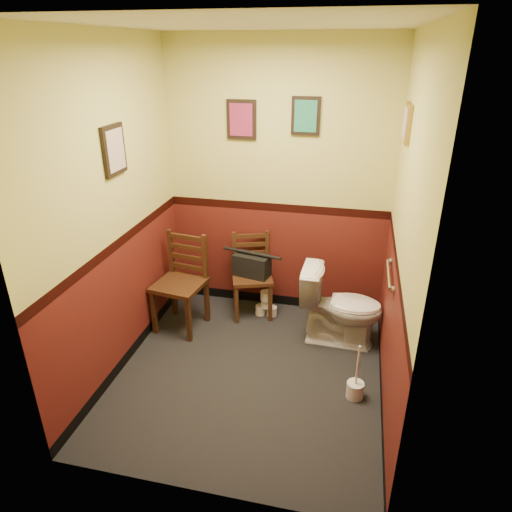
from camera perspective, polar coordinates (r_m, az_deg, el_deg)
The scene contains 17 objects.
floor at distance 4.08m, azimuth -0.80°, elevation -14.34°, with size 2.20×2.40×0.00m, color black.
ceiling at distance 3.17m, azimuth -1.12°, elevation 27.06°, with size 2.20×2.40×0.00m, color silver.
wall_back at distance 4.51m, azimuth 2.70°, elevation 8.99°, with size 2.20×2.70×0.00m, color #501712.
wall_front at distance 2.36m, azimuth -7.84°, elevation -6.64°, with size 2.20×2.70×0.00m, color #501712.
wall_left at distance 3.79m, azimuth -17.36°, elevation 4.80°, with size 2.40×2.70×0.00m, color #501712.
wall_right at distance 3.33m, azimuth 17.82°, elevation 1.97°, with size 2.40×2.70×0.00m, color #501712.
grab_bar at distance 3.71m, azimuth 16.32°, elevation -2.22°, with size 0.05×0.56×0.06m.
framed_print_back_a at distance 4.44m, azimuth -1.83°, elevation 16.68°, with size 0.28×0.04×0.36m.
framed_print_back_b at distance 4.32m, azimuth 6.23°, elevation 17.00°, with size 0.26×0.04×0.34m.
framed_print_left at distance 3.74m, azimuth -17.32°, elevation 12.53°, with size 0.04×0.30×0.38m.
framed_print_right at distance 3.73m, azimuth 18.34°, elevation 15.51°, with size 0.04×0.34×0.28m.
toilet at distance 4.33m, azimuth 10.59°, elevation -6.29°, with size 0.42×0.76×0.74m, color white.
toilet_brush at distance 3.88m, azimuth 12.28°, elevation -15.92°, with size 0.14×0.14×0.49m.
chair_left at distance 4.51m, azimuth -9.30°, elevation -3.32°, with size 0.50×0.50×0.95m.
chair_right at distance 4.70m, azimuth -0.55°, elevation -2.39°, with size 0.50×0.50×0.85m.
handbag at distance 4.61m, azimuth -0.51°, elevation -1.13°, with size 0.39×0.25×0.26m.
tp_stack at distance 4.77m, azimuth 1.26°, elevation -6.13°, with size 0.23×0.14×0.29m.
Camera 1 is at (0.75, -3.08, 2.57)m, focal length 32.00 mm.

